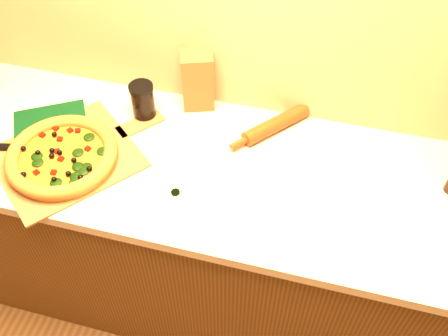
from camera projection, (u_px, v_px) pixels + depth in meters
The scene contains 9 objects.
cabinet at pixel (210, 240), 2.06m from camera, with size 2.80×0.65×0.86m, color #4C2A10.
countertop at pixel (207, 168), 1.72m from camera, with size 2.84×0.68×0.04m, color #C5B39A.
pizza_peel at pixel (72, 155), 1.72m from camera, with size 0.59×0.61×0.01m.
pizza at pixel (62, 156), 1.68m from camera, with size 0.37×0.37×0.05m.
cutting_board at pixel (51, 139), 1.77m from camera, with size 0.41×0.44×0.03m.
bottle_cap at pixel (175, 192), 1.62m from camera, with size 0.03×0.03×0.01m, color black.
rolling_pin at pixel (276, 124), 1.79m from camera, with size 0.27×0.32×0.05m.
paper_bag at pixel (198, 81), 1.82m from camera, with size 0.11×0.09×0.23m, color brown.
dark_jar at pixel (143, 101), 1.81m from camera, with size 0.09×0.09×0.14m.
Camera 1 is at (0.34, 0.35, 2.18)m, focal length 40.00 mm.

